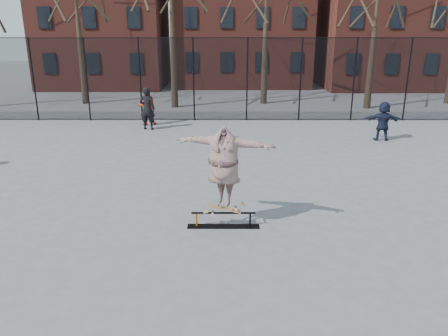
{
  "coord_description": "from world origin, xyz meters",
  "views": [
    {
      "loc": [
        0.12,
        -8.46,
        4.55
      ],
      "look_at": [
        0.1,
        1.5,
        1.27
      ],
      "focal_mm": 35.0,
      "sensor_mm": 36.0,
      "label": 1
    }
  ],
  "objects_px": {
    "skater": "(224,170)",
    "skate_rail": "(223,221)",
    "skateboard": "(224,210)",
    "bystander_black": "(147,108)",
    "bystander_red": "(147,106)",
    "bystander_navy": "(383,121)"
  },
  "relations": [
    {
      "from": "skater",
      "to": "skate_rail",
      "type": "bearing_deg",
      "value": -163.92
    },
    {
      "from": "skateboard",
      "to": "skater",
      "type": "xyz_separation_m",
      "value": [
        -0.0,
        0.0,
        0.99
      ]
    },
    {
      "from": "bystander_black",
      "to": "bystander_red",
      "type": "bearing_deg",
      "value": -68.88
    },
    {
      "from": "skater",
      "to": "bystander_navy",
      "type": "bearing_deg",
      "value": 67.55
    },
    {
      "from": "skate_rail",
      "to": "skateboard",
      "type": "bearing_deg",
      "value": -0.0
    },
    {
      "from": "skate_rail",
      "to": "skateboard",
      "type": "distance_m",
      "value": 0.28
    },
    {
      "from": "skateboard",
      "to": "bystander_red",
      "type": "height_order",
      "value": "bystander_red"
    },
    {
      "from": "skater",
      "to": "bystander_navy",
      "type": "distance_m",
      "value": 10.43
    },
    {
      "from": "skate_rail",
      "to": "skateboard",
      "type": "relative_size",
      "value": 2.0
    },
    {
      "from": "skateboard",
      "to": "bystander_navy",
      "type": "bearing_deg",
      "value": 51.48
    },
    {
      "from": "skate_rail",
      "to": "bystander_red",
      "type": "bearing_deg",
      "value": 108.27
    },
    {
      "from": "skateboard",
      "to": "bystander_black",
      "type": "height_order",
      "value": "bystander_black"
    },
    {
      "from": "skate_rail",
      "to": "bystander_red",
      "type": "relative_size",
      "value": 0.96
    },
    {
      "from": "skater",
      "to": "bystander_red",
      "type": "distance_m",
      "value": 11.69
    },
    {
      "from": "skate_rail",
      "to": "bystander_navy",
      "type": "distance_m",
      "value": 10.44
    },
    {
      "from": "skate_rail",
      "to": "skater",
      "type": "distance_m",
      "value": 1.27
    },
    {
      "from": "skateboard",
      "to": "bystander_black",
      "type": "relative_size",
      "value": 0.44
    },
    {
      "from": "skateboard",
      "to": "bystander_navy",
      "type": "xyz_separation_m",
      "value": [
        6.48,
        8.14,
        0.38
      ]
    },
    {
      "from": "bystander_navy",
      "to": "skateboard",
      "type": "bearing_deg",
      "value": 59.82
    },
    {
      "from": "skateboard",
      "to": "bystander_red",
      "type": "bearing_deg",
      "value": 108.34
    },
    {
      "from": "skateboard",
      "to": "bystander_navy",
      "type": "distance_m",
      "value": 10.42
    },
    {
      "from": "bystander_black",
      "to": "bystander_red",
      "type": "relative_size",
      "value": 1.08
    }
  ]
}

